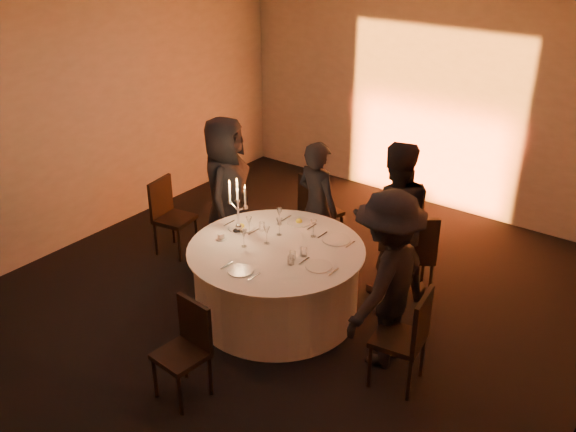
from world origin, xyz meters
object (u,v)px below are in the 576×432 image
Objects in this scene: chair_back_right at (414,251)px; guest_right at (387,280)px; chair_right at (408,334)px; guest_back_left at (317,207)px; guest_left at (226,190)px; guest_back_right at (393,221)px; chair_front at (187,345)px; banquet_table at (276,281)px; coffee_cup at (221,237)px; chair_left at (169,212)px; chair_back_left at (316,208)px; candelabra at (238,214)px.

chair_back_right is 0.58× the size of guest_right.
chair_right is 2.19m from guest_back_left.
guest_left reaches higher than guest_back_right.
guest_left reaches higher than chair_right.
guest_right reaches higher than chair_back_right.
guest_back_left is at bearing 102.64° from chair_front.
guest_back_left is at bearing 100.87° from banquet_table.
guest_right is 15.62× the size of coffee_cup.
chair_front reaches higher than banquet_table.
guest_back_right is (-0.85, 1.26, 0.34)m from chair_right.
chair_right is at bearing -107.17° from chair_left.
chair_back_right is 0.63× the size of guest_back_left.
chair_back_left is at bearing -44.01° from guest_back_left.
guest_left is (-2.79, 0.79, 0.34)m from chair_right.
chair_back_right is 2.05m from coffee_cup.
banquet_table is 16.36× the size of coffee_cup.
guest_right is 1.84m from coffee_cup.
coffee_cup is (-1.83, -0.19, -0.06)m from guest_right.
chair_back_left reaches higher than chair_left.
chair_front is at bearing 40.42° from guest_back_right.
guest_right is at bearing 5.86° from coffee_cup.
guest_right is 1.79m from candelabra.
banquet_table is at bearing 100.36° from chair_front.
guest_right is at bearing -0.16° from banquet_table.
guest_left is at bearing 128.37° from chair_front.
guest_back_right is at bearing 54.39° from banquet_table.
guest_back_right is at bearing -82.64° from chair_left.
banquet_table is 0.73m from coffee_cup.
chair_left is 1.84m from guest_back_left.
guest_left reaches higher than coffee_cup.
guest_left is (0.67, 0.31, 0.36)m from chair_left.
chair_back_right reaches higher than chair_back_left.
chair_left reaches higher than chair_front.
banquet_table is 1.43m from chair_front.
guest_left is (-1.32, 2.00, 0.38)m from chair_front.
guest_back_left is 1.78m from guest_right.
banquet_table is at bearing -105.89° from chair_right.
guest_back_right is at bearing -154.31° from guest_right.
chair_right reaches higher than banquet_table.
coffee_cup is at bearing -161.47° from banquet_table.
chair_left is 1.50× the size of candelabra.
candelabra reaches higher than chair_back_left.
chair_back_left is 1.34m from guest_back_right.
guest_left is 1.09m from guest_back_left.
chair_left is (-1.86, 0.27, 0.14)m from banquet_table.
chair_front is (0.14, -1.42, 0.12)m from banquet_table.
chair_back_right is 1.20m from guest_back_left.
chair_back_right is (0.98, 1.13, 0.17)m from banquet_table.
chair_back_right is at bearing 48.97° from banquet_table.
chair_right is (2.09, -1.64, 0.01)m from chair_back_left.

